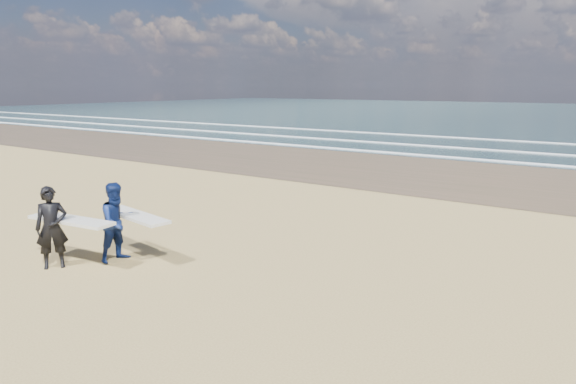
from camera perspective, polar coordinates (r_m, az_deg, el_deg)
The scene contains 2 objects.
surfer_near at distance 12.44m, azimuth -24.55°, elevation -3.52°, with size 2.25×1.15×1.84m.
surfer_far at distance 12.40m, azimuth -18.28°, elevation -3.13°, with size 2.26×1.26×1.83m.
Camera 1 is at (10.43, -5.64, 3.99)m, focal length 32.00 mm.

